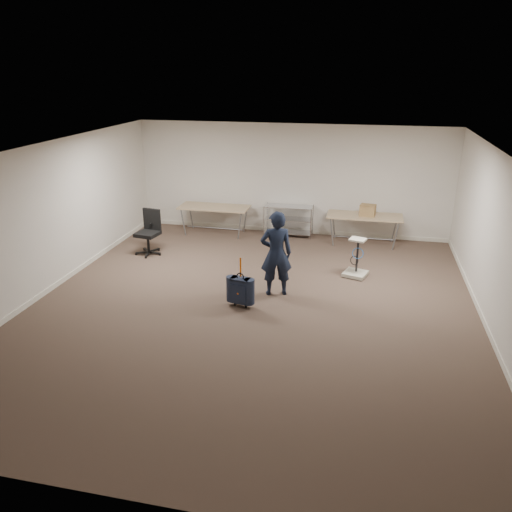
# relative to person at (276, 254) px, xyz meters

# --- Properties ---
(ground) EXTENTS (9.00, 9.00, 0.00)m
(ground) POSITION_rel_person_xyz_m (-0.32, -0.64, -0.82)
(ground) COLOR #433328
(ground) RESTS_ON ground
(room_shell) EXTENTS (8.00, 9.00, 9.00)m
(room_shell) POSITION_rel_person_xyz_m (-0.32, 0.74, -0.77)
(room_shell) COLOR silver
(room_shell) RESTS_ON ground
(folding_table_left) EXTENTS (1.80, 0.75, 0.73)m
(folding_table_left) POSITION_rel_person_xyz_m (-2.22, 3.31, -0.15)
(folding_table_left) COLOR #9A865E
(folding_table_left) RESTS_ON ground
(folding_table_right) EXTENTS (1.80, 0.75, 0.73)m
(folding_table_right) POSITION_rel_person_xyz_m (1.58, 3.31, -0.15)
(folding_table_right) COLOR #9A865E
(folding_table_right) RESTS_ON ground
(wire_shelf) EXTENTS (1.22, 0.47, 0.80)m
(wire_shelf) POSITION_rel_person_xyz_m (-0.32, 3.56, -0.38)
(wire_shelf) COLOR silver
(wire_shelf) RESTS_ON ground
(person) EXTENTS (0.69, 0.55, 1.65)m
(person) POSITION_rel_person_xyz_m (0.00, 0.00, 0.00)
(person) COLOR black
(person) RESTS_ON ground
(suitcase) EXTENTS (0.38, 0.26, 0.95)m
(suitcase) POSITION_rel_person_xyz_m (-0.53, -0.68, -0.50)
(suitcase) COLOR black
(suitcase) RESTS_ON ground
(office_chair) EXTENTS (0.63, 0.63, 1.03)m
(office_chair) POSITION_rel_person_xyz_m (-3.27, 1.56, -0.51)
(office_chair) COLOR black
(office_chair) RESTS_ON ground
(equipment_cart) EXTENTS (0.56, 0.56, 0.82)m
(equipment_cart) POSITION_rel_person_xyz_m (1.47, 1.21, -0.61)
(equipment_cart) COLOR beige
(equipment_cart) RESTS_ON ground
(cardboard_box) EXTENTS (0.40, 0.33, 0.27)m
(cardboard_box) POSITION_rel_person_xyz_m (1.64, 3.29, 0.04)
(cardboard_box) COLOR #8C5F41
(cardboard_box) RESTS_ON folding_table_right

